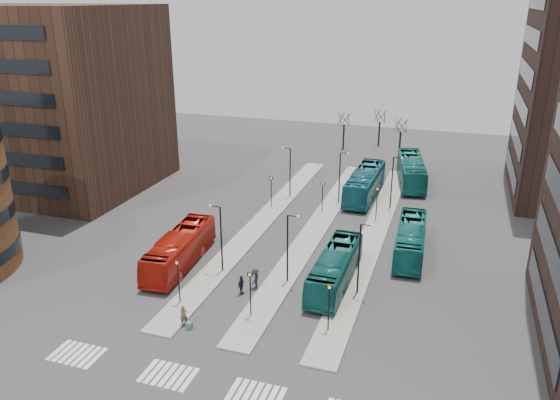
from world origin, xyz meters
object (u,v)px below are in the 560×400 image
(suitcase, at_px, (189,326))
(commuter_a, at_px, (159,262))
(commuter_c, at_px, (255,278))
(teal_bus_b, at_px, (365,183))
(teal_bus_d, at_px, (411,170))
(traveller, at_px, (184,316))
(commuter_b, at_px, (241,285))
(teal_bus_a, at_px, (335,268))
(teal_bus_c, at_px, (411,239))
(red_bus, at_px, (180,249))

(suitcase, height_order, commuter_a, commuter_a)
(commuter_c, bearing_deg, commuter_a, -91.39)
(teal_bus_b, bearing_deg, suitcase, -101.22)
(commuter_a, height_order, commuter_c, commuter_a)
(teal_bus_d, relative_size, traveller, 7.73)
(traveller, distance_m, commuter_b, 5.99)
(teal_bus_a, bearing_deg, teal_bus_d, 84.10)
(commuter_c, bearing_deg, teal_bus_d, 162.89)
(teal_bus_c, height_order, commuter_c, teal_bus_c)
(teal_bus_d, relative_size, commuter_b, 7.53)
(commuter_a, relative_size, commuter_c, 1.05)
(suitcase, xyz_separation_m, commuter_a, (-6.66, 7.31, 0.63))
(teal_bus_b, bearing_deg, commuter_c, -99.34)
(red_bus, xyz_separation_m, commuter_b, (7.18, -3.09, -0.75))
(suitcase, bearing_deg, commuter_b, 71.06)
(commuter_a, bearing_deg, suitcase, 115.87)
(suitcase, distance_m, teal_bus_c, 22.67)
(suitcase, height_order, commuter_b, commuter_b)
(traveller, height_order, commuter_b, commuter_b)
(teal_bus_a, bearing_deg, suitcase, -130.51)
(commuter_b, bearing_deg, teal_bus_a, -51.11)
(commuter_b, xyz_separation_m, commuter_c, (0.72, 1.32, 0.04))
(teal_bus_a, relative_size, teal_bus_c, 1.01)
(teal_bus_a, height_order, teal_bus_d, teal_bus_d)
(traveller, height_order, commuter_c, commuter_c)
(suitcase, bearing_deg, teal_bus_c, 49.25)
(teal_bus_a, relative_size, traveller, 6.83)
(suitcase, distance_m, commuter_c, 7.60)
(teal_bus_c, relative_size, commuter_a, 5.97)
(teal_bus_d, bearing_deg, suitcase, -116.97)
(red_bus, relative_size, commuter_c, 6.53)
(teal_bus_d, bearing_deg, commuter_b, -117.06)
(teal_bus_c, bearing_deg, teal_bus_d, 92.90)
(suitcase, relative_size, commuter_b, 0.33)
(teal_bus_c, bearing_deg, suitcase, -130.82)
(teal_bus_a, xyz_separation_m, teal_bus_c, (5.42, 7.93, -0.02))
(traveller, bearing_deg, red_bus, 77.61)
(suitcase, xyz_separation_m, red_bus, (-5.45, 8.94, 1.30))
(red_bus, bearing_deg, commuter_a, -130.93)
(suitcase, distance_m, teal_bus_a, 13.13)
(red_bus, bearing_deg, suitcase, -62.81)
(teal_bus_c, bearing_deg, commuter_b, -138.43)
(teal_bus_c, height_order, teal_bus_d, teal_bus_d)
(teal_bus_a, height_order, commuter_a, teal_bus_a)
(suitcase, distance_m, traveller, 0.85)
(suitcase, xyz_separation_m, teal_bus_b, (7.17, 32.09, 1.45))
(suitcase, relative_size, commuter_c, 0.31)
(teal_bus_d, bearing_deg, teal_bus_c, -94.49)
(teal_bus_a, xyz_separation_m, commuter_c, (-6.16, -2.67, -0.66))
(red_bus, bearing_deg, teal_bus_c, 20.19)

